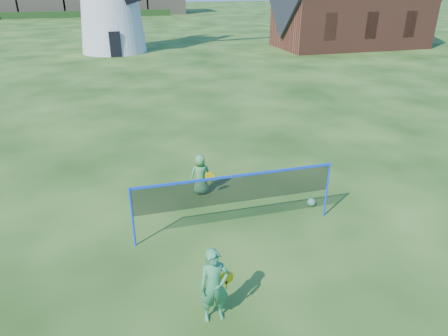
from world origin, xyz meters
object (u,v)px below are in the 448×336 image
(player_girl, at_px, (214,286))
(play_ball, at_px, (311,202))
(badminton_net, at_px, (236,190))
(player_boy, at_px, (201,174))
(chapel, at_px, (352,9))

(player_girl, xyz_separation_m, play_ball, (3.66, 3.31, -0.65))
(badminton_net, relative_size, player_girl, 3.32)
(player_girl, relative_size, player_boy, 1.25)
(player_girl, bearing_deg, player_boy, 80.91)
(badminton_net, distance_m, player_boy, 2.25)
(badminton_net, height_order, player_girl, badminton_net)
(chapel, xyz_separation_m, play_ball, (-16.75, -25.86, -3.17))
(chapel, xyz_separation_m, player_girl, (-20.41, -29.17, -2.52))
(player_girl, height_order, play_ball, player_girl)
(player_girl, bearing_deg, badminton_net, 66.24)
(player_boy, distance_m, play_ball, 3.27)
(chapel, distance_m, play_ball, 30.97)
(player_boy, bearing_deg, chapel, -127.27)
(chapel, distance_m, player_boy, 31.30)
(player_girl, height_order, player_boy, player_girl)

